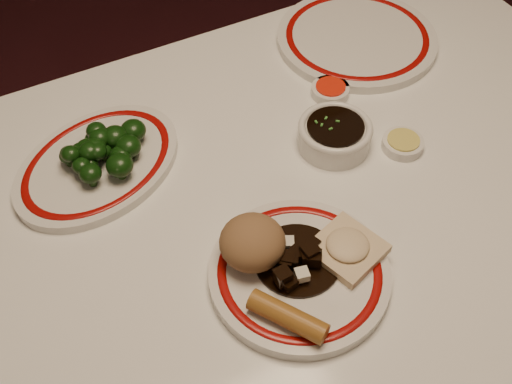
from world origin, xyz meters
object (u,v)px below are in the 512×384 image
object	(u,v)px
fried_wonton	(347,248)
broccoli_plate	(98,164)
rice_mound	(252,242)
soy_bowl	(334,136)
main_plate	(299,274)
broccoli_pile	(99,150)
dining_table	(310,243)
stirfry_heap	(296,259)
spring_roll	(288,317)

from	to	relation	value
fried_wonton	broccoli_plate	xyz separation A→B (m)	(-0.24, 0.32, -0.02)
rice_mound	fried_wonton	distance (m)	0.13
soy_bowl	main_plate	bearing A→B (deg)	-132.79
fried_wonton	broccoli_pile	bearing A→B (deg)	126.22
dining_table	main_plate	xyz separation A→B (m)	(-0.08, -0.09, 0.10)
main_plate	broccoli_plate	world-z (taller)	main_plate
broccoli_pile	soy_bowl	xyz separation A→B (m)	(0.33, -0.12, -0.02)
rice_mound	stirfry_heap	distance (m)	0.06
stirfry_heap	broccoli_pile	bearing A→B (deg)	118.44
rice_mound	soy_bowl	bearing A→B (deg)	32.56
rice_mound	soy_bowl	distance (m)	0.26
broccoli_pile	soy_bowl	distance (m)	0.35
dining_table	broccoli_pile	distance (m)	0.35
rice_mound	fried_wonton	world-z (taller)	rice_mound
broccoli_plate	soy_bowl	distance (m)	0.36
dining_table	spring_roll	size ratio (longest dim) A/B	11.91
fried_wonton	broccoli_pile	size ratio (longest dim) A/B	0.78
soy_bowl	spring_roll	bearing A→B (deg)	-132.56
rice_mound	broccoli_pile	world-z (taller)	rice_mound
broccoli_pile	fried_wonton	bearing A→B (deg)	-53.78
dining_table	broccoli_pile	size ratio (longest dim) A/B	8.85
fried_wonton	stirfry_heap	world-z (taller)	stirfry_heap
fried_wonton	stirfry_heap	size ratio (longest dim) A/B	0.91
broccoli_plate	broccoli_pile	world-z (taller)	broccoli_pile
broccoli_plate	rice_mound	bearing A→B (deg)	-64.77
stirfry_heap	broccoli_pile	distance (m)	0.34
broccoli_plate	broccoli_pile	size ratio (longest dim) A/B	2.47
rice_mound	spring_roll	bearing A→B (deg)	-94.40
rice_mound	broccoli_pile	distance (m)	0.29
main_plate	broccoli_plate	bearing A→B (deg)	118.28
soy_bowl	broccoli_plate	bearing A→B (deg)	159.70
dining_table	rice_mound	bearing A→B (deg)	-159.55
main_plate	soy_bowl	bearing A→B (deg)	47.21
dining_table	spring_roll	distance (m)	0.24
fried_wonton	soy_bowl	size ratio (longest dim) A/B	0.94
stirfry_heap	broccoli_plate	bearing A→B (deg)	119.31
spring_roll	stirfry_heap	size ratio (longest dim) A/B	0.87
dining_table	fried_wonton	size ratio (longest dim) A/B	11.37
main_plate	rice_mound	xyz separation A→B (m)	(-0.04, 0.05, 0.04)
dining_table	stirfry_heap	xyz separation A→B (m)	(-0.08, -0.08, 0.12)
stirfry_heap	soy_bowl	world-z (taller)	stirfry_heap
spring_roll	fried_wonton	distance (m)	0.13
broccoli_plate	stirfry_heap	bearing A→B (deg)	-60.69
spring_roll	broccoli_plate	world-z (taller)	spring_roll
main_plate	broccoli_plate	xyz separation A→B (m)	(-0.17, 0.31, -0.00)
rice_mound	stirfry_heap	bearing A→B (deg)	-39.76
main_plate	soy_bowl	xyz separation A→B (m)	(0.17, 0.19, 0.01)
fried_wonton	main_plate	bearing A→B (deg)	176.29
broccoli_pile	main_plate	bearing A→B (deg)	-62.59
fried_wonton	broccoli_pile	world-z (taller)	broccoli_pile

